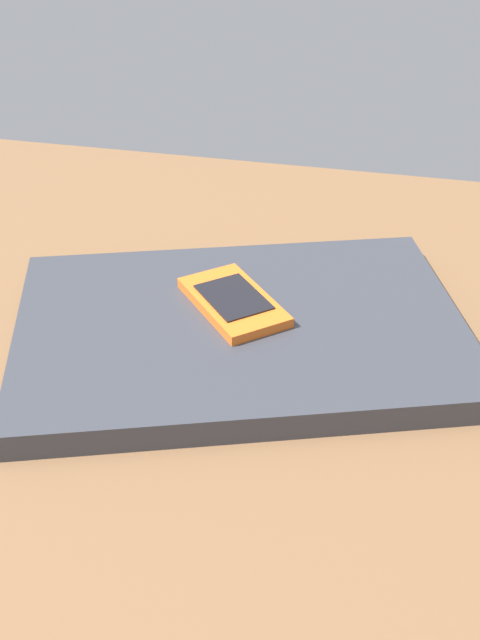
{
  "coord_description": "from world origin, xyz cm",
  "views": [
    {
      "loc": [
        20.37,
        -46.25,
        39.01
      ],
      "look_at": [
        8.76,
        3.62,
        5.0
      ],
      "focal_mm": 44.25,
      "sensor_mm": 36.0,
      "label": 1
    }
  ],
  "objects": [
    {
      "name": "laptop_closed",
      "position": [
        8.76,
        3.62,
        4.06
      ],
      "size": [
        40.67,
        34.06,
        2.11
      ],
      "primitive_type": "cube",
      "rotation": [
        0.0,
        0.0,
        0.34
      ],
      "color": "#33353D",
      "rests_on": "desk_surface"
    },
    {
      "name": "cell_phone_on_laptop",
      "position": [
        7.84,
        5.25,
        5.56
      ],
      "size": [
        10.43,
        10.84,
        0.96
      ],
      "color": "orange",
      "rests_on": "laptop_closed"
    },
    {
      "name": "desk_surface",
      "position": [
        0.0,
        0.0,
        1.5
      ],
      "size": [
        120.0,
        80.0,
        3.0
      ],
      "primitive_type": "cube",
      "color": "brown",
      "rests_on": "ground"
    }
  ]
}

